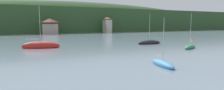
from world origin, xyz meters
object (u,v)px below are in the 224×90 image
(shore_building_central, at_px, (107,25))
(mooring_buoy_near, at_px, (192,41))
(sailboat_far_2, at_px, (41,46))
(shore_building_westcentral, at_px, (50,27))
(sailboat_mid_0, at_px, (190,47))
(sailboat_mid_7, at_px, (163,64))
(sailboat_far_9, at_px, (149,43))

(shore_building_central, height_order, mooring_buoy_near, shore_building_central)
(shore_building_central, height_order, sailboat_far_2, sailboat_far_2)
(shore_building_westcentral, distance_m, sailboat_mid_0, 66.76)
(sailboat_mid_0, xyz_separation_m, sailboat_mid_7, (-15.60, -10.31, -0.03))
(shore_building_westcentral, relative_size, sailboat_far_9, 0.93)
(shore_building_westcentral, distance_m, sailboat_far_2, 50.92)
(sailboat_far_2, distance_m, sailboat_far_9, 25.17)
(shore_building_westcentral, relative_size, shore_building_central, 0.87)
(shore_building_central, relative_size, sailboat_far_2, 0.91)
(sailboat_far_9, xyz_separation_m, mooring_buoy_near, (16.59, 2.05, -0.31))
(shore_building_central, relative_size, sailboat_far_9, 1.06)
(sailboat_mid_7, bearing_deg, sailboat_mid_0, 132.04)
(shore_building_westcentral, xyz_separation_m, sailboat_far_2, (-7.57, -50.26, -3.10))
(shore_building_westcentral, relative_size, sailboat_mid_7, 1.21)
(shore_building_central, bearing_deg, sailboat_far_2, -126.02)
(sailboat_mid_0, xyz_separation_m, sailboat_far_2, (-27.84, 13.27, 0.19))
(shore_building_westcentral, xyz_separation_m, sailboat_far_9, (17.39, -53.50, -3.23))
(shore_building_central, bearing_deg, shore_building_westcentral, -179.32)
(sailboat_mid_7, bearing_deg, shore_building_westcentral, -167.80)
(shore_building_westcentral, xyz_separation_m, sailboat_mid_7, (4.67, -73.84, -3.31))
(shore_building_central, bearing_deg, sailboat_mid_0, -97.98)
(sailboat_mid_0, relative_size, sailboat_far_9, 0.95)
(shore_building_central, relative_size, sailboat_mid_0, 1.12)
(sailboat_mid_0, relative_size, mooring_buoy_near, 12.42)
(shore_building_central, bearing_deg, sailboat_mid_7, -108.31)
(shore_building_central, height_order, sailboat_mid_7, shore_building_central)
(sailboat_mid_0, distance_m, sailboat_mid_7, 18.70)
(sailboat_mid_7, xyz_separation_m, sailboat_far_9, (12.71, 20.34, 0.09))
(sailboat_mid_0, relative_size, sailboat_far_2, 0.81)
(shore_building_westcentral, bearing_deg, sailboat_mid_7, -86.38)
(shore_building_central, distance_m, sailboat_far_2, 62.67)
(shore_building_westcentral, distance_m, sailboat_far_9, 56.35)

